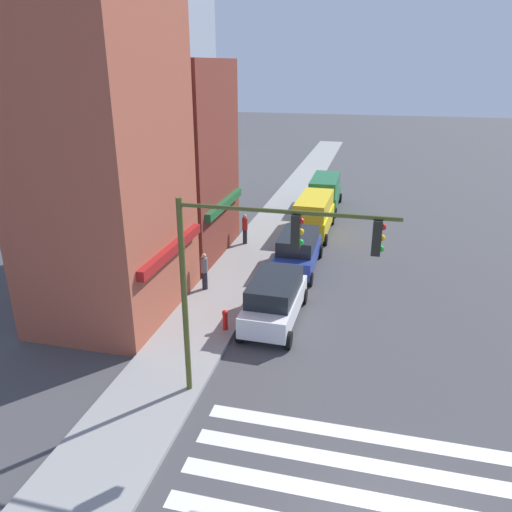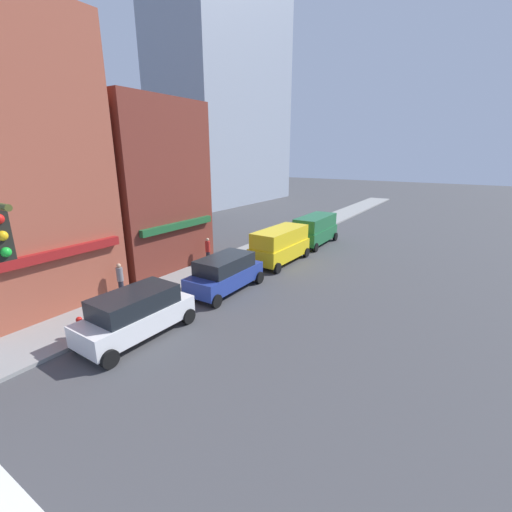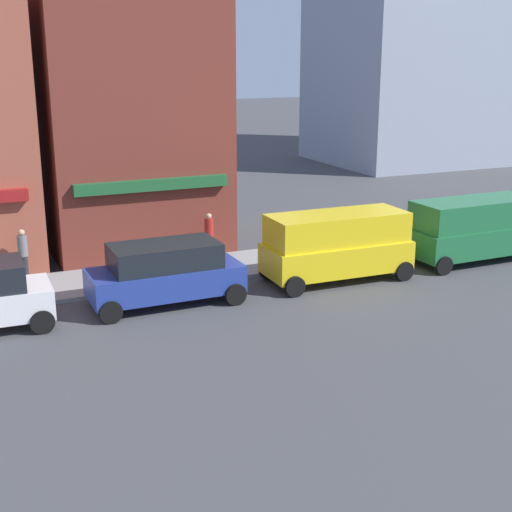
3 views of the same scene
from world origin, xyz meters
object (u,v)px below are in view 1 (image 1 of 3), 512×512
at_px(van_green, 325,191).
at_px(pedestrian_red_jacket, 245,228).
at_px(suv_blue, 298,250).
at_px(fire_hydrant, 225,319).
at_px(traffic_signal, 256,262).
at_px(pedestrian_grey_coat, 204,271).
at_px(van_yellow, 314,213).
at_px(suv_white, 275,299).

height_order(van_green, pedestrian_red_jacket, van_green).
relative_size(suv_blue, fire_hydrant, 5.61).
height_order(traffic_signal, pedestrian_grey_coat, traffic_signal).
relative_size(traffic_signal, van_yellow, 1.29).
bearing_deg(fire_hydrant, pedestrian_grey_coat, 30.88).
distance_m(traffic_signal, van_green, 23.32).
bearing_deg(van_green, fire_hydrant, 174.04).
bearing_deg(traffic_signal, pedestrian_red_jacket, 16.40).
distance_m(traffic_signal, suv_blue, 11.78).
bearing_deg(pedestrian_grey_coat, suv_white, 155.40).
height_order(suv_white, pedestrian_red_jacket, suv_white).
bearing_deg(traffic_signal, pedestrian_grey_coat, 30.11).
height_order(suv_blue, fire_hydrant, suv_blue).
height_order(suv_white, suv_blue, same).
distance_m(traffic_signal, pedestrian_grey_coat, 9.29).
height_order(suv_white, van_green, van_green).
relative_size(traffic_signal, pedestrian_red_jacket, 3.68).
bearing_deg(fire_hydrant, suv_white, -50.47).
bearing_deg(fire_hydrant, van_green, -5.09).
bearing_deg(pedestrian_grey_coat, traffic_signal, 123.77).
bearing_deg(suv_white, pedestrian_red_jacket, 23.66).
height_order(van_yellow, pedestrian_grey_coat, van_yellow).
height_order(traffic_signal, van_green, traffic_signal).
distance_m(pedestrian_red_jacket, fire_hydrant, 10.12).
relative_size(traffic_signal, suv_white, 1.38).
xyz_separation_m(traffic_signal, van_green, (23.06, 0.53, -3.49)).
bearing_deg(traffic_signal, suv_white, 5.65).
relative_size(suv_blue, pedestrian_grey_coat, 2.67).
xyz_separation_m(suv_white, van_green, (17.70, -0.00, 0.25)).
distance_m(suv_blue, pedestrian_grey_coat, 5.32).
distance_m(pedestrian_grey_coat, pedestrian_red_jacket, 6.52).
relative_size(suv_blue, pedestrian_red_jacket, 2.67).
xyz_separation_m(van_yellow, fire_hydrant, (-13.26, 1.70, -0.67)).
height_order(suv_white, fire_hydrant, suv_white).
bearing_deg(traffic_signal, van_yellow, 1.76).
xyz_separation_m(van_yellow, pedestrian_grey_coat, (-9.84, 3.74, -0.21)).
distance_m(van_green, pedestrian_grey_coat, 16.13).
xyz_separation_m(suv_white, pedestrian_red_jacket, (8.53, 3.56, 0.04)).
xyz_separation_m(van_green, pedestrian_grey_coat, (-15.69, 3.74, -0.21)).
relative_size(van_yellow, pedestrian_grey_coat, 2.84).
bearing_deg(pedestrian_grey_coat, van_green, -99.76).
bearing_deg(suv_white, suv_blue, 1.02).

